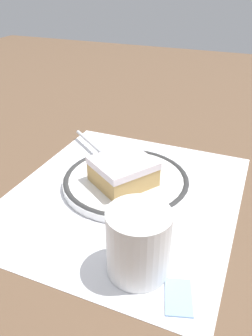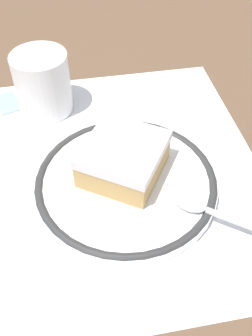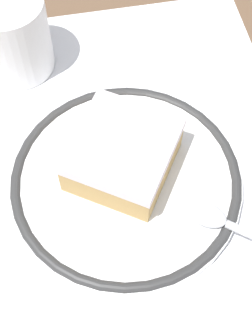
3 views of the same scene
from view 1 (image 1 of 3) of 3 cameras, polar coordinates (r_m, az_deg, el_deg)
The scene contains 7 objects.
ground_plane at distance 0.55m, azimuth -0.38°, elevation -4.65°, with size 2.40×2.40×0.00m, color brown.
placemat at distance 0.55m, azimuth -0.39°, elevation -4.59°, with size 0.40×0.36×0.00m, color white.
plate at distance 0.57m, azimuth -0.00°, elevation -2.14°, with size 0.21×0.21×0.01m.
cake_slice at distance 0.54m, azimuth -0.50°, elevation -0.55°, with size 0.12×0.12×0.04m.
spoon at distance 0.65m, azimuth -4.72°, elevation 3.15°, with size 0.10×0.13×0.01m.
cup at distance 0.40m, azimuth 2.11°, elevation -13.14°, with size 0.08×0.08×0.08m.
sugar_packet at distance 0.40m, azimuth 8.96°, elevation -20.64°, with size 0.05×0.03×0.01m, color #8CB2E0.
Camera 1 is at (0.41, 0.18, 0.31)m, focal length 35.82 mm.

